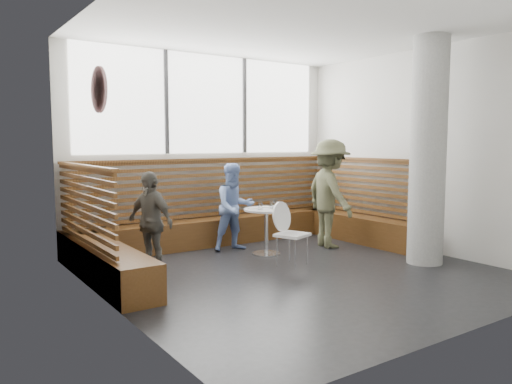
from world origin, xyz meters
TOP-DOWN VIEW (x-y plane):
  - room at (0.00, 0.00)m, footprint 5.00×5.00m
  - booth at (0.00, 1.77)m, footprint 5.00×2.50m
  - concrete_column at (1.85, -0.60)m, footprint 0.50×0.50m
  - wall_art at (-2.46, 0.40)m, footprint 0.03×0.50m
  - cafe_table at (0.28, 1.13)m, footprint 0.70×0.70m
  - cafe_chair at (0.18, 0.43)m, footprint 0.43×0.42m
  - adult_man at (1.48, 1.00)m, footprint 0.89×1.26m
  - child_back at (0.04, 1.68)m, footprint 0.74×0.61m
  - child_left at (-1.59, 1.18)m, footprint 0.58×0.86m
  - plate_near at (0.11, 1.22)m, footprint 0.21×0.21m
  - plate_far at (0.35, 1.26)m, footprint 0.20×0.20m
  - glass_left at (0.14, 1.08)m, footprint 0.07×0.07m
  - glass_mid at (0.37, 1.11)m, footprint 0.07×0.07m
  - glass_right at (0.44, 1.10)m, footprint 0.07×0.07m
  - menu_card at (0.37, 0.92)m, footprint 0.19×0.14m

SIDE VIEW (x-z plane):
  - booth at x=0.00m, z-range -0.31..1.13m
  - cafe_table at x=0.28m, z-range 0.16..0.87m
  - cafe_chair at x=0.18m, z-range 0.08..0.97m
  - child_left at x=-1.59m, z-range 0.00..1.35m
  - child_back at x=0.04m, z-range 0.00..1.40m
  - menu_card at x=0.37m, z-range 0.72..0.72m
  - plate_far at x=0.35m, z-range 0.72..0.73m
  - plate_near at x=0.11m, z-range 0.72..0.73m
  - glass_mid at x=0.37m, z-range 0.72..0.82m
  - glass_left at x=0.14m, z-range 0.72..0.82m
  - glass_right at x=0.44m, z-range 0.72..0.83m
  - adult_man at x=1.48m, z-range 0.00..1.78m
  - concrete_column at x=1.85m, z-range 0.00..3.20m
  - room at x=0.00m, z-range 0.00..3.20m
  - wall_art at x=-2.46m, z-range 2.05..2.55m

